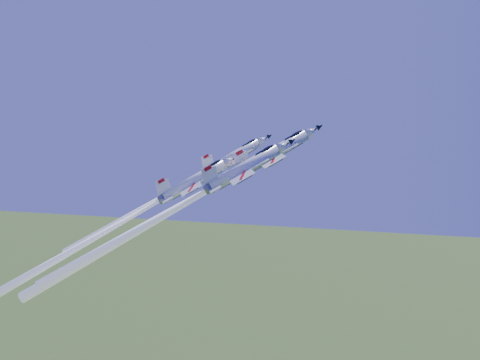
% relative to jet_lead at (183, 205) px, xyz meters
% --- Properties ---
extents(jet_lead, '(40.78, 21.20, 38.52)m').
position_rel_jet_lead_xyz_m(jet_lead, '(0.00, 0.00, 0.00)').
color(jet_lead, white).
extents(jet_left, '(30.77, 16.10, 28.46)m').
position_rel_jet_lead_xyz_m(jet_left, '(-4.01, 6.81, 1.46)').
color(jet_left, white).
extents(jet_right, '(33.21, 17.44, 30.31)m').
position_rel_jet_lead_xyz_m(jet_right, '(1.12, -6.11, 0.77)').
color(jet_right, white).
extents(jet_slot, '(38.56, 20.05, 36.40)m').
position_rel_jet_lead_xyz_m(jet_slot, '(-12.76, -2.38, -4.46)').
color(jet_slot, white).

